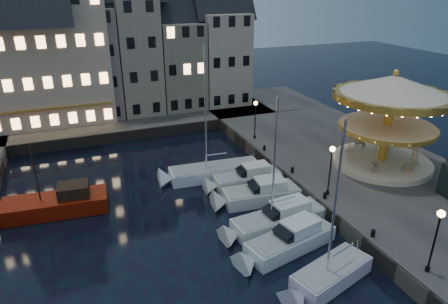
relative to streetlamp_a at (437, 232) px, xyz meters
name	(u,v)px	position (x,y,z in m)	size (l,w,h in m)	color
ground	(252,233)	(-7.20, 9.00, -4.02)	(160.00, 160.00, 0.00)	black
quay_east	(355,164)	(6.80, 15.00, -3.37)	(16.00, 56.00, 1.30)	#474442
quay_north	(99,123)	(-15.20, 37.00, -3.37)	(44.00, 12.00, 1.30)	#474442
quaywall_e	(283,178)	(-1.20, 15.00, -3.37)	(0.15, 44.00, 1.30)	#47423A
quaywall_n	(123,137)	(-13.20, 31.00, -3.37)	(48.00, 0.15, 1.30)	#47423A
streetlamp_a	(437,232)	(0.00, 0.00, 0.00)	(0.44, 0.44, 4.17)	black
streetlamp_b	(331,164)	(0.00, 10.00, 0.00)	(0.44, 0.44, 4.17)	black
streetlamp_c	(255,114)	(0.00, 23.50, 0.00)	(0.44, 0.44, 4.17)	black
streetlamp_d	(382,120)	(11.30, 17.00, 0.00)	(0.44, 0.44, 4.17)	black
bollard_a	(373,233)	(-0.60, 4.00, -2.41)	(0.30, 0.30, 0.57)	black
bollard_b	(325,195)	(-0.60, 9.50, -2.41)	(0.30, 0.30, 0.57)	black
bollard_c	(292,169)	(-0.60, 14.50, -2.41)	(0.30, 0.30, 0.57)	black
bollard_d	(264,148)	(-0.60, 20.00, -2.41)	(0.30, 0.30, 0.57)	black
townhouse_nb	(36,63)	(-21.25, 39.00, 4.26)	(6.16, 8.00, 13.80)	#B2A58E
townhouse_nc	(89,55)	(-15.20, 39.00, 4.76)	(6.82, 8.00, 14.80)	slate
townhouse_nd	(136,48)	(-9.45, 39.00, 5.26)	(5.50, 8.00, 15.80)	gray
townhouse_ne	(178,58)	(-4.00, 39.00, 3.76)	(6.16, 8.00, 12.80)	gray
townhouse_nf	(221,51)	(2.05, 39.00, 4.26)	(6.82, 8.00, 13.80)	tan
hotel_corner	(35,50)	(-21.20, 39.00, 5.76)	(17.60, 9.00, 16.80)	#CCB198
motorboat_a	(326,278)	(-5.36, 2.44, -3.48)	(6.57, 3.73, 10.86)	silver
motorboat_b	(286,242)	(-5.86, 6.34, -3.38)	(7.75, 3.71, 2.15)	silver
motorboat_c	(275,220)	(-5.25, 9.06, -3.34)	(8.56, 2.92, 11.31)	silver
motorboat_d	(256,195)	(-4.82, 13.10, -3.38)	(7.45, 3.01, 2.15)	silver
motorboat_e	(244,179)	(-4.64, 16.07, -3.38)	(7.23, 2.27, 2.15)	silver
motorboat_f	(209,173)	(-7.01, 18.73, -3.49)	(9.65, 3.16, 12.79)	silver
red_fishing_boat	(58,204)	(-20.32, 17.49, -3.31)	(8.20, 3.47, 6.10)	#731204
carousel	(391,104)	(7.99, 12.89, 3.17)	(10.22, 10.22, 8.95)	beige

